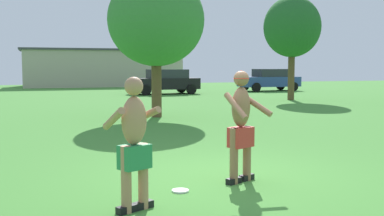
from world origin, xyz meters
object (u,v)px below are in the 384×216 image
(frisbee, at_px, (180,191))
(car_blue_far_end, at_px, (270,79))
(tree_right_field, at_px, (156,20))
(tree_left_field, at_px, (292,27))
(player_near, at_px, (134,141))
(player_in_red, at_px, (241,121))
(car_black_mid_lot, at_px, (165,81))

(frisbee, height_order, car_blue_far_end, car_blue_far_end)
(tree_right_field, bearing_deg, tree_left_field, 33.25)
(player_near, height_order, car_blue_far_end, player_near)
(player_in_red, xyz_separation_m, tree_right_field, (1.03, 9.42, 2.42))
(car_black_mid_lot, xyz_separation_m, tree_right_field, (-3.83, -12.93, 2.56))
(car_blue_far_end, xyz_separation_m, tree_right_field, (-12.01, -14.20, 2.56))
(tree_left_field, bearing_deg, player_near, -126.00)
(frisbee, bearing_deg, tree_right_field, 77.78)
(frisbee, relative_size, car_black_mid_lot, 0.06)
(player_in_red, bearing_deg, car_black_mid_lot, 77.73)
(player_in_red, xyz_separation_m, car_black_mid_lot, (4.86, 22.36, -0.14))
(player_near, bearing_deg, frisbee, 39.49)
(car_blue_far_end, bearing_deg, car_black_mid_lot, -171.17)
(player_near, xyz_separation_m, car_black_mid_lot, (6.72, 23.25, -0.06))
(player_near, relative_size, player_in_red, 0.96)
(car_black_mid_lot, distance_m, car_blue_far_end, 8.28)
(player_in_red, height_order, car_blue_far_end, player_in_red)
(player_in_red, xyz_separation_m, car_blue_far_end, (13.04, 23.63, -0.14))
(car_black_mid_lot, height_order, tree_left_field, tree_left_field)
(player_near, bearing_deg, tree_right_field, 74.35)
(player_near, height_order, tree_left_field, tree_left_field)
(player_in_red, distance_m, car_blue_far_end, 26.99)
(player_near, xyz_separation_m, car_blue_far_end, (14.90, 24.52, -0.06))
(car_black_mid_lot, relative_size, tree_right_field, 0.88)
(player_in_red, xyz_separation_m, tree_left_field, (9.82, 15.18, 2.85))
(player_in_red, distance_m, car_black_mid_lot, 22.88)
(frisbee, height_order, tree_right_field, tree_right_field)
(car_blue_far_end, bearing_deg, tree_right_field, -130.21)
(frisbee, relative_size, tree_left_field, 0.05)
(frisbee, relative_size, tree_right_field, 0.05)
(player_near, relative_size, car_blue_far_end, 0.39)
(frisbee, height_order, car_black_mid_lot, car_black_mid_lot)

